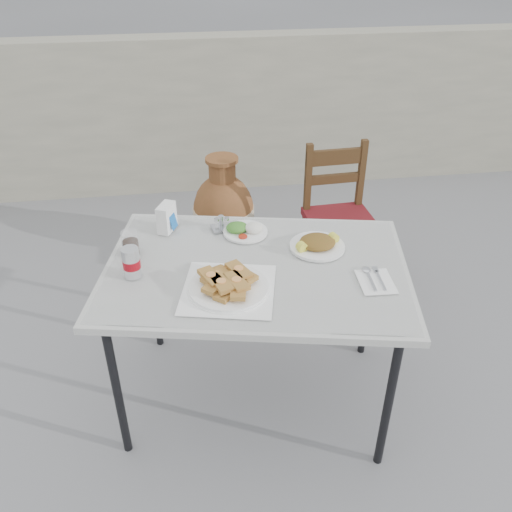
{
  "coord_description": "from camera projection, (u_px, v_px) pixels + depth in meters",
  "views": [
    {
      "loc": [
        -0.38,
        -1.75,
        2.01
      ],
      "look_at": [
        -0.11,
        0.13,
        0.78
      ],
      "focal_mm": 38.0,
      "sensor_mm": 36.0,
      "label": 1
    }
  ],
  "objects": [
    {
      "name": "chair",
      "position": [
        339.0,
        217.0,
        3.21
      ],
      "size": [
        0.4,
        0.4,
        0.87
      ],
      "rotation": [
        0.0,
        0.0,
        0.05
      ],
      "color": "#321D0D",
      "rests_on": "ground"
    },
    {
      "name": "napkin_holder",
      "position": [
        167.0,
        218.0,
        2.44
      ],
      "size": [
        0.09,
        0.12,
        0.13
      ],
      "rotation": [
        0.0,
        0.0,
        -0.43
      ],
      "color": "white",
      "rests_on": "cafe_table"
    },
    {
      "name": "cutlery_napkin",
      "position": [
        374.0,
        279.0,
        2.14
      ],
      "size": [
        0.14,
        0.19,
        0.01
      ],
      "rotation": [
        0.0,
        0.0,
        -0.05
      ],
      "color": "white",
      "rests_on": "cafe_table"
    },
    {
      "name": "salad_rice_plate",
      "position": [
        245.0,
        229.0,
        2.44
      ],
      "size": [
        0.2,
        0.2,
        0.05
      ],
      "color": "white",
      "rests_on": "cafe_table"
    },
    {
      "name": "soda_can",
      "position": [
        131.0,
        262.0,
        2.13
      ],
      "size": [
        0.07,
        0.07,
        0.13
      ],
      "color": "silver",
      "rests_on": "cafe_table"
    },
    {
      "name": "cola_glass",
      "position": [
        131.0,
        244.0,
        2.28
      ],
      "size": [
        0.07,
        0.07,
        0.11
      ],
      "color": "white",
      "rests_on": "cafe_table"
    },
    {
      "name": "condiment_caddy",
      "position": [
        222.0,
        225.0,
        2.47
      ],
      "size": [
        0.1,
        0.09,
        0.07
      ],
      "rotation": [
        0.0,
        0.0,
        0.18
      ],
      "color": "silver",
      "rests_on": "cafe_table"
    },
    {
      "name": "ground",
      "position": [
        283.0,
        405.0,
        2.59
      ],
      "size": [
        80.0,
        80.0,
        0.0
      ],
      "primitive_type": "plane",
      "color": "slate",
      "rests_on": "ground"
    },
    {
      "name": "cafe_table",
      "position": [
        256.0,
        277.0,
        2.26
      ],
      "size": [
        1.39,
        1.08,
        0.76
      ],
      "rotation": [
        0.0,
        0.0,
        -0.2
      ],
      "color": "black",
      "rests_on": "ground"
    },
    {
      "name": "terracotta_urn",
      "position": [
        224.0,
        211.0,
        3.54
      ],
      "size": [
        0.4,
        0.4,
        0.7
      ],
      "color": "brown",
      "rests_on": "ground"
    },
    {
      "name": "salad_chopped_plate",
      "position": [
        317.0,
        244.0,
        2.34
      ],
      "size": [
        0.24,
        0.24,
        0.05
      ],
      "color": "white",
      "rests_on": "cafe_table"
    },
    {
      "name": "back_wall",
      "position": [
        228.0,
        114.0,
        4.34
      ],
      "size": [
        6.0,
        0.25,
        1.2
      ],
      "primitive_type": "cube",
      "color": "#A09A85",
      "rests_on": "ground"
    },
    {
      "name": "pide_plate",
      "position": [
        228.0,
        283.0,
        2.07
      ],
      "size": [
        0.42,
        0.42,
        0.07
      ],
      "rotation": [
        0.0,
        0.0,
        -0.22
      ],
      "color": "white",
      "rests_on": "cafe_table"
    }
  ]
}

